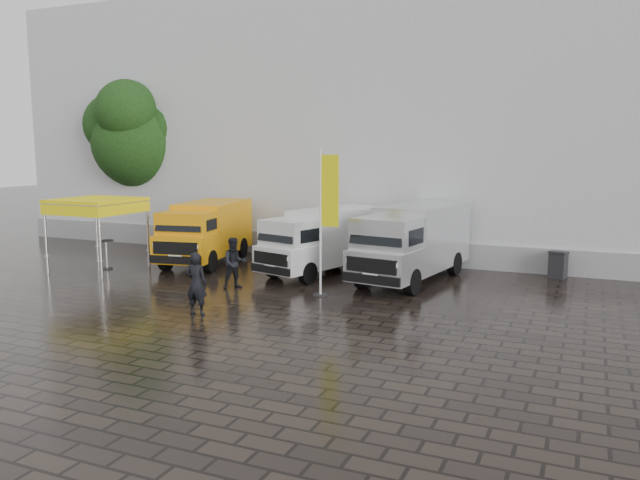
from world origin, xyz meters
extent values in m
plane|color=black|center=(0.00, 0.00, 0.00)|extent=(120.00, 120.00, 0.00)
cube|color=silver|center=(2.00, 16.00, 6.00)|extent=(44.00, 16.00, 12.00)
cube|color=gray|center=(2.00, 7.95, 0.50)|extent=(44.00, 0.15, 1.00)
cylinder|color=silver|center=(-11.28, 3.12, 1.35)|extent=(0.10, 0.10, 2.69)
cylinder|color=silver|center=(-8.58, 3.12, 1.35)|extent=(0.10, 0.10, 2.69)
cylinder|color=silver|center=(-11.28, 0.42, 1.35)|extent=(0.10, 0.10, 2.69)
cylinder|color=silver|center=(-8.58, 0.42, 1.35)|extent=(0.10, 0.10, 2.69)
cube|color=yellow|center=(-9.93, 1.77, 2.79)|extent=(2.90, 2.90, 0.12)
cube|color=yellow|center=(-9.93, 0.34, 2.49)|extent=(2.85, 0.04, 0.40)
cylinder|color=black|center=(-0.09, 1.27, 0.02)|extent=(0.50, 0.50, 0.04)
cylinder|color=white|center=(-0.09, 1.27, 2.40)|extent=(0.07, 0.07, 4.79)
cube|color=yellow|center=(0.24, 1.27, 3.45)|extent=(0.60, 0.03, 2.30)
cylinder|color=black|center=(-13.48, 8.70, 2.14)|extent=(0.60, 0.60, 4.28)
sphere|color=#143310|center=(-13.48, 8.70, 5.14)|extent=(4.71, 4.71, 4.71)
sphere|color=#143310|center=(-14.08, 9.60, 7.06)|extent=(2.78, 2.78, 2.78)
cylinder|color=black|center=(-9.80, 2.03, 0.58)|extent=(0.60, 0.60, 1.16)
cube|color=black|center=(6.92, 7.37, 0.51)|extent=(0.74, 0.74, 1.01)
imported|color=black|center=(-2.40, -2.41, 0.93)|extent=(0.71, 0.50, 1.85)
imported|color=black|center=(-3.25, 1.09, 0.88)|extent=(1.08, 1.08, 1.76)
camera|label=1|loc=(7.95, -17.10, 4.78)|focal=35.00mm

